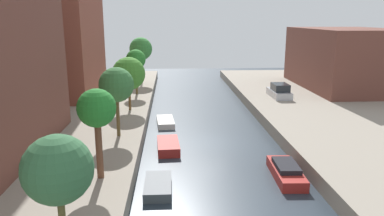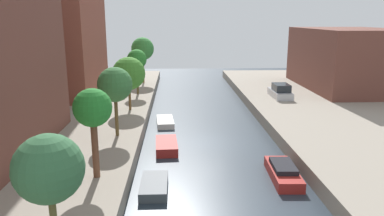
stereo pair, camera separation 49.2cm
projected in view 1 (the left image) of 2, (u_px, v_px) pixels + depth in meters
The scene contains 14 objects.
ground_plane at pixel (210, 142), 28.02m from camera, with size 84.00×84.00×0.00m, color #28333D.
quay_left at pixel (6, 140), 27.06m from camera, with size 20.00×64.00×1.00m, color gray.
low_block_right at pixel (346, 58), 43.97m from camera, with size 10.00×15.73×6.97m, color brown.
street_tree_0 at pixel (58, 170), 12.15m from camera, with size 2.36×2.36×4.51m.
street_tree_1 at pixel (97, 110), 18.62m from camera, with size 1.98×1.98×4.75m.
street_tree_2 at pixel (116, 85), 25.48m from camera, with size 2.43×2.43×4.90m.
street_tree_3 at pixel (129, 74), 32.99m from camera, with size 2.96×2.96×4.81m.
street_tree_4 at pixel (136, 60), 39.88m from camera, with size 2.13×2.13×4.88m.
street_tree_5 at pixel (141, 49), 46.84m from camera, with size 2.88×2.88×5.79m.
parked_car at pixel (279, 91), 39.11m from camera, with size 1.74×4.11×1.46m.
moored_boat_left_2 at pixel (158, 186), 20.15m from camera, with size 1.47×3.05×0.51m.
moored_boat_left_3 at pixel (168, 146), 26.29m from camera, with size 1.67×3.36×0.63m.
moored_boat_left_4 at pixel (165, 122), 32.60m from camera, with size 1.67×3.40×0.49m.
moored_boat_right_2 at pixel (286, 172), 21.74m from camera, with size 1.64×4.20×0.90m.
Camera 1 is at (-2.89, -26.48, 9.17)m, focal length 34.65 mm.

